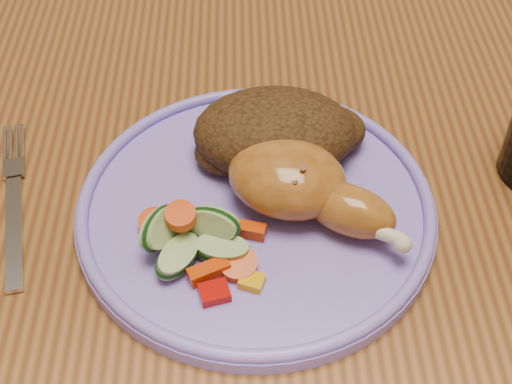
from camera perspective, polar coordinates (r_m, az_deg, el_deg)
The scene contains 8 objects.
dining_table at distance 0.69m, azimuth 4.73°, elevation -1.21°, with size 0.90×1.40×0.75m.
chair_far at distance 1.28m, azimuth 1.90°, elevation 14.76°, with size 0.42×0.42×0.91m.
plate at distance 0.56m, azimuth 0.00°, elevation -1.46°, with size 0.28×0.28×0.01m, color #806DDE.
plate_rim at distance 0.55m, azimuth 0.00°, elevation -0.71°, with size 0.28×0.28×0.01m, color #806DDE.
chicken_leg at distance 0.54m, azimuth 3.71°, elevation 0.53°, with size 0.14×0.12×0.05m.
rice_pilaf at distance 0.58m, azimuth 1.77°, elevation 4.71°, with size 0.14×0.10×0.06m.
vegetable_pile at distance 0.52m, azimuth -5.22°, elevation -3.76°, with size 0.10×0.09×0.04m.
fork at distance 0.60m, azimuth -18.81°, elevation -1.15°, with size 0.05×0.16×0.00m.
Camera 1 is at (-0.07, -0.45, 1.18)m, focal length 50.00 mm.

